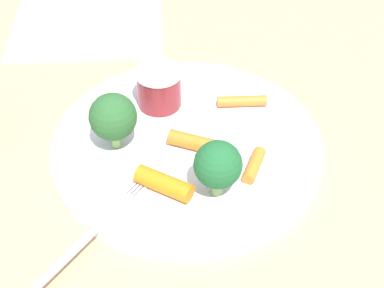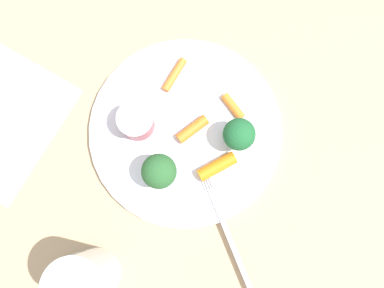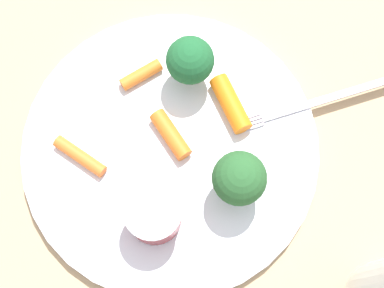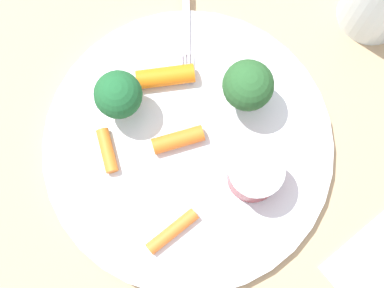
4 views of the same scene
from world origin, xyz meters
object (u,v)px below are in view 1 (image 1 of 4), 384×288
sauce_cup (159,88)px  carrot_stick_3 (242,101)px  carrot_stick_1 (164,184)px  fork (84,240)px  carrot_stick_0 (192,142)px  carrot_stick_2 (254,165)px  plate (187,146)px  broccoli_floret_0 (218,165)px  napkin (87,27)px  broccoli_floret_1 (113,117)px

sauce_cup → carrot_stick_3: sauce_cup is taller
carrot_stick_1 → fork: size_ratio=0.33×
carrot_stick_0 → carrot_stick_2: bearing=-24.6°
sauce_cup → fork: (-0.05, -0.18, -0.02)m
plate → sauce_cup: (-0.03, 0.06, 0.03)m
carrot_stick_2 → fork: carrot_stick_2 is taller
broccoli_floret_0 → napkin: 0.33m
carrot_stick_3 → napkin: (-0.19, 0.16, -0.02)m
fork → napkin: 0.34m
carrot_stick_3 → fork: carrot_stick_3 is taller
broccoli_floret_0 → carrot_stick_0: 0.07m
carrot_stick_0 → carrot_stick_2: size_ratio=1.17×
plate → carrot_stick_1: 0.07m
plate → carrot_stick_3: 0.08m
plate → broccoli_floret_0: 0.08m
plate → broccoli_floret_0: (0.03, -0.06, 0.04)m
sauce_cup → carrot_stick_3: size_ratio=0.93×
broccoli_floret_0 → carrot_stick_3: broccoli_floret_0 is taller
plate → napkin: size_ratio=1.40×
carrot_stick_2 → napkin: (-0.20, 0.25, -0.02)m
plate → sauce_cup: 0.07m
broccoli_floret_0 → carrot_stick_1: bearing=-179.9°
plate → carrot_stick_3: (0.05, 0.06, 0.01)m
carrot_stick_1 → carrot_stick_2: carrot_stick_1 is taller
carrot_stick_2 → napkin: size_ratio=0.21×
plate → napkin: 0.25m
carrot_stick_2 → fork: bearing=-148.0°
broccoli_floret_1 → fork: broccoli_floret_1 is taller
carrot_stick_2 → carrot_stick_3: same height
plate → carrot_stick_2: (0.06, -0.03, 0.01)m
plate → carrot_stick_3: size_ratio=5.19×
broccoli_floret_1 → napkin: (-0.07, 0.22, -0.05)m
broccoli_floret_0 → carrot_stick_1: 0.05m
napkin → broccoli_floret_0: bearing=-59.0°
broccoli_floret_1 → fork: 0.12m
broccoli_floret_0 → fork: bearing=-151.2°
broccoli_floret_0 → napkin: broccoli_floret_0 is taller
carrot_stick_1 → carrot_stick_3: size_ratio=1.05×
plate → carrot_stick_3: bearing=46.9°
broccoli_floret_1 → napkin: bearing=107.4°
broccoli_floret_0 → broccoli_floret_1: broccoli_floret_1 is taller
broccoli_floret_0 → napkin: bearing=121.0°
broccoli_floret_1 → carrot_stick_0: size_ratio=1.28×
carrot_stick_1 → fork: bearing=-135.8°
broccoli_floret_1 → fork: (-0.01, -0.11, -0.03)m
carrot_stick_2 → carrot_stick_3: size_ratio=0.78×
sauce_cup → carrot_stick_1: 0.12m
fork → broccoli_floret_1: bearing=84.9°
carrot_stick_0 → fork: size_ratio=0.29×
sauce_cup → broccoli_floret_1: (-0.04, -0.06, 0.02)m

